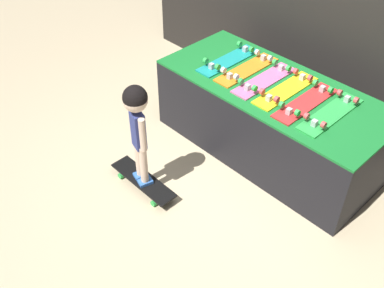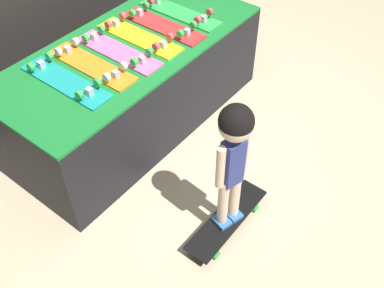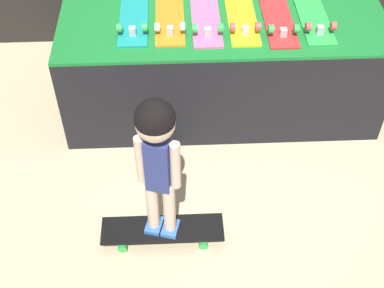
{
  "view_description": "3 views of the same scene",
  "coord_description": "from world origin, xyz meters",
  "px_view_note": "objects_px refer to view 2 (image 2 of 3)",
  "views": [
    {
      "loc": [
        1.87,
        -2.24,
        2.83
      ],
      "look_at": [
        -0.2,
        -0.25,
        0.4
      ],
      "focal_mm": 42.0,
      "sensor_mm": 36.0,
      "label": 1
    },
    {
      "loc": [
        -1.88,
        -1.49,
        2.5
      ],
      "look_at": [
        -0.3,
        -0.26,
        0.45
      ],
      "focal_mm": 42.0,
      "sensor_mm": 36.0,
      "label": 2
    },
    {
      "loc": [
        -0.32,
        -2.38,
        2.6
      ],
      "look_at": [
        -0.23,
        -0.29,
        0.41
      ],
      "focal_mm": 50.0,
      "sensor_mm": 36.0,
      "label": 3
    }
  ],
  "objects_px": {
    "skateboard_orange_on_rack": "(91,64)",
    "skateboard_yellow_on_rack": "(139,36)",
    "skateboard_green_on_rack": "(180,12)",
    "child": "(234,147)",
    "skateboard_red_on_rack": "(163,25)",
    "skateboard_teal_on_rack": "(65,80)",
    "skateboard_pink_on_rack": "(118,51)",
    "skateboard_on_floor": "(227,220)"
  },
  "relations": [
    {
      "from": "skateboard_on_floor",
      "to": "child",
      "type": "xyz_separation_m",
      "value": [
        -0.0,
        0.0,
        0.68
      ]
    },
    {
      "from": "skateboard_pink_on_rack",
      "to": "skateboard_on_floor",
      "type": "relative_size",
      "value": 1.02
    },
    {
      "from": "skateboard_orange_on_rack",
      "to": "child",
      "type": "relative_size",
      "value": 0.74
    },
    {
      "from": "skateboard_red_on_rack",
      "to": "skateboard_green_on_rack",
      "type": "xyz_separation_m",
      "value": [
        0.23,
        0.02,
        0.0
      ]
    },
    {
      "from": "child",
      "to": "skateboard_on_floor",
      "type": "bearing_deg",
      "value": 15.25
    },
    {
      "from": "skateboard_green_on_rack",
      "to": "skateboard_orange_on_rack",
      "type": "bearing_deg",
      "value": 177.9
    },
    {
      "from": "skateboard_orange_on_rack",
      "to": "child",
      "type": "bearing_deg",
      "value": -93.65
    },
    {
      "from": "skateboard_red_on_rack",
      "to": "child",
      "type": "bearing_deg",
      "value": -123.19
    },
    {
      "from": "child",
      "to": "skateboard_green_on_rack",
      "type": "bearing_deg",
      "value": 65.29
    },
    {
      "from": "child",
      "to": "skateboard_yellow_on_rack",
      "type": "bearing_deg",
      "value": 81.21
    },
    {
      "from": "skateboard_on_floor",
      "to": "skateboard_orange_on_rack",
      "type": "bearing_deg",
      "value": 86.35
    },
    {
      "from": "skateboard_pink_on_rack",
      "to": "skateboard_green_on_rack",
      "type": "relative_size",
      "value": 1.0
    },
    {
      "from": "skateboard_teal_on_rack",
      "to": "skateboard_red_on_rack",
      "type": "height_order",
      "value": "same"
    },
    {
      "from": "skateboard_teal_on_rack",
      "to": "skateboard_orange_on_rack",
      "type": "height_order",
      "value": "same"
    },
    {
      "from": "skateboard_yellow_on_rack",
      "to": "child",
      "type": "bearing_deg",
      "value": -114.05
    },
    {
      "from": "skateboard_orange_on_rack",
      "to": "child",
      "type": "height_order",
      "value": "child"
    },
    {
      "from": "skateboard_red_on_rack",
      "to": "child",
      "type": "distance_m",
      "value": 1.38
    },
    {
      "from": "skateboard_orange_on_rack",
      "to": "skateboard_green_on_rack",
      "type": "height_order",
      "value": "same"
    },
    {
      "from": "skateboard_green_on_rack",
      "to": "skateboard_on_floor",
      "type": "distance_m",
      "value": 1.66
    },
    {
      "from": "skateboard_teal_on_rack",
      "to": "child",
      "type": "xyz_separation_m",
      "value": [
        0.15,
        -1.2,
        0.03
      ]
    },
    {
      "from": "skateboard_yellow_on_rack",
      "to": "skateboard_green_on_rack",
      "type": "bearing_deg",
      "value": -1.84
    },
    {
      "from": "skateboard_yellow_on_rack",
      "to": "skateboard_red_on_rack",
      "type": "height_order",
      "value": "same"
    },
    {
      "from": "skateboard_yellow_on_rack",
      "to": "skateboard_pink_on_rack",
      "type": "bearing_deg",
      "value": -178.44
    },
    {
      "from": "skateboard_orange_on_rack",
      "to": "skateboard_yellow_on_rack",
      "type": "relative_size",
      "value": 1.0
    },
    {
      "from": "skateboard_red_on_rack",
      "to": "child",
      "type": "relative_size",
      "value": 0.74
    },
    {
      "from": "skateboard_red_on_rack",
      "to": "skateboard_on_floor",
      "type": "distance_m",
      "value": 1.52
    },
    {
      "from": "skateboard_red_on_rack",
      "to": "skateboard_on_floor",
      "type": "relative_size",
      "value": 1.02
    },
    {
      "from": "skateboard_teal_on_rack",
      "to": "skateboard_red_on_rack",
      "type": "relative_size",
      "value": 1.0
    },
    {
      "from": "skateboard_teal_on_rack",
      "to": "skateboard_pink_on_rack",
      "type": "bearing_deg",
      "value": -3.56
    },
    {
      "from": "skateboard_yellow_on_rack",
      "to": "skateboard_green_on_rack",
      "type": "height_order",
      "value": "same"
    },
    {
      "from": "skateboard_teal_on_rack",
      "to": "skateboard_red_on_rack",
      "type": "xyz_separation_m",
      "value": [
        0.9,
        -0.05,
        0.0
      ]
    },
    {
      "from": "skateboard_orange_on_rack",
      "to": "skateboard_on_floor",
      "type": "bearing_deg",
      "value": -93.65
    },
    {
      "from": "skateboard_pink_on_rack",
      "to": "skateboard_on_floor",
      "type": "xyz_separation_m",
      "value": [
        -0.3,
        -1.18,
        -0.65
      ]
    },
    {
      "from": "skateboard_teal_on_rack",
      "to": "skateboard_red_on_rack",
      "type": "bearing_deg",
      "value": -3.37
    },
    {
      "from": "skateboard_teal_on_rack",
      "to": "skateboard_on_floor",
      "type": "bearing_deg",
      "value": -82.95
    },
    {
      "from": "skateboard_red_on_rack",
      "to": "skateboard_orange_on_rack",
      "type": "bearing_deg",
      "value": 175.79
    },
    {
      "from": "skateboard_red_on_rack",
      "to": "skateboard_on_floor",
      "type": "xyz_separation_m",
      "value": [
        -0.75,
        -1.15,
        -0.65
      ]
    },
    {
      "from": "skateboard_orange_on_rack",
      "to": "skateboard_yellow_on_rack",
      "type": "bearing_deg",
      "value": -2.35
    },
    {
      "from": "skateboard_red_on_rack",
      "to": "skateboard_green_on_rack",
      "type": "bearing_deg",
      "value": 4.24
    },
    {
      "from": "skateboard_teal_on_rack",
      "to": "skateboard_pink_on_rack",
      "type": "relative_size",
      "value": 1.0
    },
    {
      "from": "skateboard_green_on_rack",
      "to": "skateboard_teal_on_rack",
      "type": "bearing_deg",
      "value": 178.15
    },
    {
      "from": "skateboard_red_on_rack",
      "to": "child",
      "type": "height_order",
      "value": "child"
    }
  ]
}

